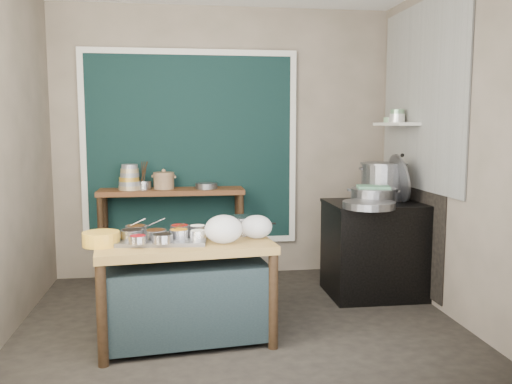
{
  "coord_description": "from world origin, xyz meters",
  "views": [
    {
      "loc": [
        -0.45,
        -4.21,
        1.59
      ],
      "look_at": [
        0.17,
        0.25,
        1.03
      ],
      "focal_mm": 38.0,
      "sensor_mm": 36.0,
      "label": 1
    }
  ],
  "objects": [
    {
      "name": "stove_block",
      "position": [
        1.35,
        0.55,
        0.42
      ],
      "size": [
        0.9,
        0.68,
        0.85
      ],
      "primitive_type": "cube",
      "color": "black",
      "rests_on": "floor"
    },
    {
      "name": "prep_table",
      "position": [
        -0.44,
        -0.3,
        0.38
      ],
      "size": [
        1.32,
        0.86,
        0.75
      ],
      "primitive_type": "cube",
      "rotation": [
        0.0,
        0.0,
        0.11
      ],
      "color": "olive",
      "rests_on": "floor"
    },
    {
      "name": "yellow_basin",
      "position": [
        -1.01,
        -0.38,
        0.8
      ],
      "size": [
        0.31,
        0.31,
        0.1
      ],
      "primitive_type": "cylinder",
      "rotation": [
        0.0,
        0.0,
        -0.24
      ],
      "color": "gold",
      "rests_on": "prep_table"
    },
    {
      "name": "soot_patch",
      "position": [
        1.74,
        0.65,
        0.7
      ],
      "size": [
        0.01,
        1.3,
        1.3
      ],
      "primitive_type": "cube",
      "color": "black",
      "rests_on": "right_wall"
    },
    {
      "name": "curtain_frame",
      "position": [
        -0.35,
        1.46,
        1.35
      ],
      "size": [
        2.22,
        0.03,
        2.02
      ],
      "primitive_type": null,
      "color": "beige",
      "rests_on": "back_wall"
    },
    {
      "name": "green_cloth",
      "position": [
        1.28,
        0.49,
        1.03
      ],
      "size": [
        0.33,
        0.28,
        0.02
      ],
      "primitive_type": "cube",
      "rotation": [
        0.0,
        0.0,
        -0.22
      ],
      "color": "#5C9A73",
      "rests_on": "steamer"
    },
    {
      "name": "plastic_bag_b",
      "position": [
        0.1,
        -0.29,
        0.84
      ],
      "size": [
        0.27,
        0.25,
        0.18
      ],
      "primitive_type": "ellipsoid",
      "rotation": [
        0.0,
        0.0,
        -0.23
      ],
      "color": "white",
      "rests_on": "prep_table"
    },
    {
      "name": "stock_pot",
      "position": [
        1.46,
        0.72,
        1.06
      ],
      "size": [
        0.48,
        0.48,
        0.35
      ],
      "primitive_type": null,
      "rotation": [
        0.0,
        0.0,
        0.06
      ],
      "color": "gray",
      "rests_on": "stove_top"
    },
    {
      "name": "shelf_bowl_stack",
      "position": [
        1.63,
        0.84,
        1.67
      ],
      "size": [
        0.16,
        0.16,
        0.13
      ],
      "color": "silver",
      "rests_on": "wall_shelf"
    },
    {
      "name": "curtain_panel",
      "position": [
        -0.35,
        1.47,
        1.35
      ],
      "size": [
        2.1,
        0.02,
        1.9
      ],
      "primitive_type": "cube",
      "color": "black",
      "rests_on": "back_wall"
    },
    {
      "name": "floor",
      "position": [
        0.0,
        0.0,
        -0.01
      ],
      "size": [
        3.5,
        3.0,
        0.02
      ],
      "primitive_type": "cube",
      "color": "#2A2620",
      "rests_on": "ground"
    },
    {
      "name": "stove_top",
      "position": [
        1.35,
        0.55,
        0.86
      ],
      "size": [
        0.92,
        0.69,
        0.03
      ],
      "primitive_type": "cube",
      "color": "black",
      "rests_on": "stove_block"
    },
    {
      "name": "saucepan",
      "position": [
        0.01,
        -0.11,
        0.82
      ],
      "size": [
        0.28,
        0.28,
        0.14
      ],
      "primitive_type": null,
      "rotation": [
        0.0,
        0.0,
        -0.14
      ],
      "color": "gray",
      "rests_on": "prep_table"
    },
    {
      "name": "back_wall",
      "position": [
        0.0,
        1.51,
        1.4
      ],
      "size": [
        3.5,
        0.02,
        2.8
      ],
      "primitive_type": "cube",
      "color": "gray",
      "rests_on": "floor"
    },
    {
      "name": "condiment_bowls",
      "position": [
        -0.61,
        -0.29,
        0.81
      ],
      "size": [
        0.62,
        0.48,
        0.06
      ],
      "color": "gray",
      "rests_on": "condiment_tray"
    },
    {
      "name": "utensil_cup",
      "position": [
        -0.82,
        1.28,
        0.99
      ],
      "size": [
        0.18,
        0.18,
        0.09
      ],
      "primitive_type": "cylinder",
      "rotation": [
        0.0,
        0.0,
        0.27
      ],
      "color": "gray",
      "rests_on": "back_counter"
    },
    {
      "name": "wall_shelf",
      "position": [
        1.63,
        0.85,
        1.6
      ],
      "size": [
        0.22,
        0.7,
        0.03
      ],
      "primitive_type": "cube",
      "color": "beige",
      "rests_on": "right_wall"
    },
    {
      "name": "tile_panel",
      "position": [
        1.74,
        0.55,
        1.85
      ],
      "size": [
        0.02,
        1.7,
        1.7
      ],
      "primitive_type": "cube",
      "color": "#B2B2AA",
      "rests_on": "right_wall"
    },
    {
      "name": "pot_lid",
      "position": [
        1.55,
        0.55,
        1.1
      ],
      "size": [
        0.13,
        0.46,
        0.45
      ],
      "primitive_type": "cylinder",
      "rotation": [
        0.0,
        1.36,
        -0.02
      ],
      "color": "gray",
      "rests_on": "stove_top"
    },
    {
      "name": "ceramic_crock",
      "position": [
        -0.63,
        1.29,
        1.02
      ],
      "size": [
        0.29,
        0.29,
        0.15
      ],
      "primitive_type": null,
      "rotation": [
        0.0,
        0.0,
        -0.41
      ],
      "color": "#8A6B4B",
      "rests_on": "back_counter"
    },
    {
      "name": "wide_bowl",
      "position": [
        -0.2,
        1.26,
        0.98
      ],
      "size": [
        0.25,
        0.25,
        0.06
      ],
      "primitive_type": "cylinder",
      "rotation": [
        0.0,
        0.0,
        -0.11
      ],
      "color": "gray",
      "rests_on": "back_counter"
    },
    {
      "name": "steamer",
      "position": [
        1.28,
        0.49,
        0.95
      ],
      "size": [
        0.55,
        0.55,
        0.14
      ],
      "primitive_type": null,
      "rotation": [
        0.0,
        0.0,
        -0.35
      ],
      "color": "gray",
      "rests_on": "stove_top"
    },
    {
      "name": "back_counter",
      "position": [
        -0.55,
        1.28,
        0.47
      ],
      "size": [
        1.45,
        0.4,
        0.95
      ],
      "primitive_type": "cube",
      "color": "#593219",
      "rests_on": "floor"
    },
    {
      "name": "shelf_bowl_green",
      "position": [
        1.63,
        1.0,
        1.64
      ],
      "size": [
        0.17,
        0.17,
        0.05
      ],
      "primitive_type": "cylinder",
      "rotation": [
        0.0,
        0.0,
        0.24
      ],
      "color": "gray",
      "rests_on": "wall_shelf"
    },
    {
      "name": "plastic_bag_a",
      "position": [
        -0.16,
        -0.42,
        0.85
      ],
      "size": [
        0.29,
        0.25,
        0.2
      ],
      "primitive_type": "ellipsoid",
      "rotation": [
        0.0,
        0.0,
        -0.08
      ],
      "color": "white",
      "rests_on": "prep_table"
    },
    {
      "name": "shallow_pan",
      "position": [
        1.14,
        0.2,
        0.91
      ],
      "size": [
        0.46,
        0.46,
        0.06
      ],
      "primitive_type": "cylinder",
      "rotation": [
        0.0,
        0.0,
        0.01
      ],
      "color": "gray",
      "rests_on": "stove_top"
    },
    {
      "name": "condiment_tray",
      "position": [
        -0.59,
        -0.28,
        0.76
      ],
      "size": [
        0.66,
        0.5,
        0.03
      ],
      "primitive_type": "cube",
      "rotation": [
        0.0,
        0.0,
        -0.09
      ],
      "color": "gray",
      "rests_on": "prep_table"
    },
    {
      "name": "right_wall",
      "position": [
        1.76,
        0.0,
        1.4
      ],
      "size": [
        0.02,
        3.0,
        2.8
      ],
      "primitive_type": "cube",
      "color": "gray",
      "rests_on": "floor"
    },
    {
      "name": "bowl_stack",
      "position": [
        -0.97,
        1.27,
        1.06
      ],
      "size": [
        0.23,
        0.23,
        0.25
      ],
      "color": "tan",
      "rests_on": "back_counter"
    },
    {
      "name": "left_wall",
      "position": [
        -1.76,
        0.0,
        1.4
      ],
      "size": [
        0.02,
        3.0,
        2.8
      ],
      "primitive_type": "cube",
      "color": "gray",
      "rests_on": "floor"
    }
  ]
}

